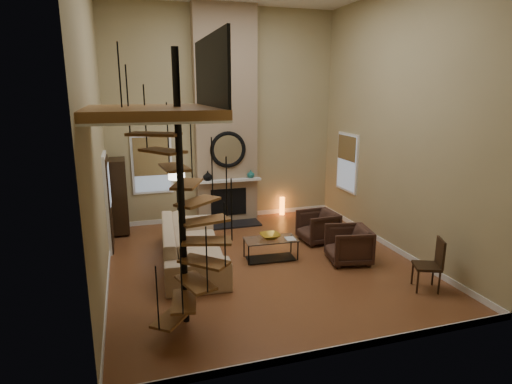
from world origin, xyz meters
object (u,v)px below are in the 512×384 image
object	(u,v)px
floor_lamp	(177,178)
accent_lamp	(282,206)
coffee_table	(271,247)
hutch	(119,195)
side_chair	(432,262)
sofa	(191,244)
armchair_far	(352,245)
armchair_near	(321,226)

from	to	relation	value
floor_lamp	accent_lamp	world-z (taller)	floor_lamp
coffee_table	floor_lamp	world-z (taller)	floor_lamp
hutch	side_chair	size ratio (longest dim) A/B	1.89
coffee_table	floor_lamp	size ratio (longest dim) A/B	0.65
sofa	side_chair	bearing A→B (deg)	-118.24
coffee_table	floor_lamp	bearing A→B (deg)	127.84
sofa	floor_lamp	distance (m)	2.05
armchair_far	side_chair	world-z (taller)	side_chair
sofa	accent_lamp	world-z (taller)	sofa
coffee_table	accent_lamp	xyz separation A→B (m)	(1.37, 2.99, -0.03)
floor_lamp	accent_lamp	size ratio (longest dim) A/B	3.39
accent_lamp	sofa	bearing A→B (deg)	-138.10
armchair_near	side_chair	world-z (taller)	side_chair
sofa	coffee_table	distance (m)	1.63
coffee_table	side_chair	bearing A→B (deg)	-43.29
armchair_near	armchair_far	bearing A→B (deg)	1.20
armchair_near	floor_lamp	size ratio (longest dim) A/B	0.48
accent_lamp	side_chair	size ratio (longest dim) A/B	0.53
sofa	coffee_table	bearing A→B (deg)	-97.34
accent_lamp	side_chair	bearing A→B (deg)	-80.18
armchair_far	hutch	bearing A→B (deg)	-115.13
coffee_table	side_chair	xyz separation A→B (m)	(2.26, -2.13, 0.24)
armchair_near	accent_lamp	world-z (taller)	armchair_near
sofa	armchair_near	distance (m)	3.10
sofa	coffee_table	world-z (taller)	sofa
armchair_near	coffee_table	distance (m)	1.64
sofa	accent_lamp	xyz separation A→B (m)	(2.97, 2.66, -0.15)
coffee_table	floor_lamp	xyz separation A→B (m)	(-1.64, 2.11, 1.13)
side_chair	floor_lamp	bearing A→B (deg)	132.61
hutch	coffee_table	distance (m)	4.07
sofa	side_chair	world-z (taller)	side_chair
sofa	armchair_near	size ratio (longest dim) A/B	3.65
floor_lamp	side_chair	xyz separation A→B (m)	(3.89, -4.23, -0.89)
armchair_far	side_chair	distance (m)	1.71
coffee_table	armchair_far	bearing A→B (deg)	-20.07
sofa	coffee_table	xyz separation A→B (m)	(1.60, -0.33, -0.11)
hutch	accent_lamp	distance (m)	4.41
armchair_near	floor_lamp	world-z (taller)	floor_lamp
sofa	side_chair	distance (m)	4.57
armchair_far	accent_lamp	world-z (taller)	armchair_far
hutch	floor_lamp	world-z (taller)	hutch
coffee_table	side_chair	world-z (taller)	side_chair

